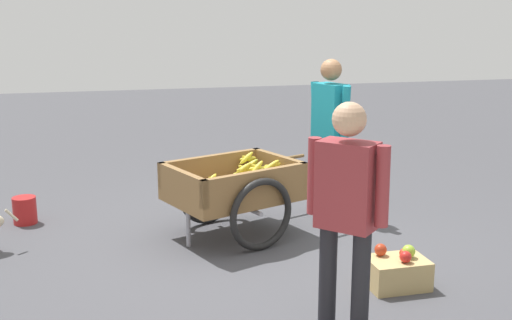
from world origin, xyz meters
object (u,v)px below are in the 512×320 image
vendor_person (330,123)px  bystander_person (346,205)px  plastic_bucket (25,210)px  apple_crate (397,271)px  fruit_cart (235,189)px

vendor_person → bystander_person: vendor_person is taller
vendor_person → bystander_person: size_ratio=1.04×
plastic_bucket → apple_crate: (-2.83, 2.24, -0.01)m
fruit_cart → plastic_bucket: fruit_cart is taller
vendor_person → plastic_bucket: 3.10m
vendor_person → apple_crate: vendor_person is taller
fruit_cart → vendor_person: size_ratio=1.16×
vendor_person → apple_crate: (0.13, 1.80, -0.81)m
apple_crate → bystander_person: 1.23m
fruit_cart → bystander_person: (-0.23, 2.05, 0.45)m
vendor_person → plastic_bucket: (2.96, -0.43, -0.80)m
plastic_bucket → apple_crate: 3.61m
fruit_cart → bystander_person: size_ratio=1.20×
bystander_person → apple_crate: bearing=-136.7°
apple_crate → bystander_person: bearing=43.3°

